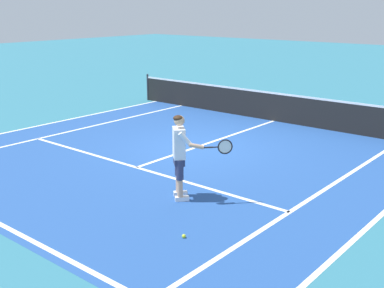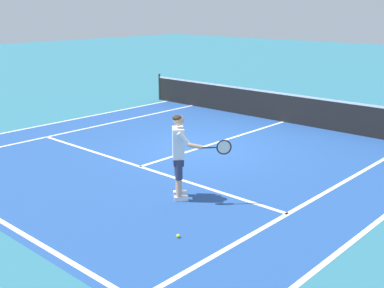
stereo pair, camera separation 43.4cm
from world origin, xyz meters
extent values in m
plane|color=teal|center=(0.00, 0.00, 0.00)|extent=(80.00, 80.00, 0.00)
cube|color=#234C93|center=(0.00, -0.87, 0.00)|extent=(10.98, 10.56, 0.00)
cube|color=white|center=(0.00, -2.19, 0.00)|extent=(8.23, 0.10, 0.01)
cube|color=white|center=(0.00, 1.01, 0.00)|extent=(0.10, 6.40, 0.01)
cube|color=white|center=(-4.12, -0.87, 0.00)|extent=(0.10, 10.16, 0.01)
cube|color=white|center=(4.12, -0.87, 0.00)|extent=(0.10, 10.16, 0.01)
cube|color=white|center=(-5.49, -0.87, 0.00)|extent=(0.10, 10.16, 0.01)
cylinder|color=#333338|center=(-5.94, 4.21, 0.54)|extent=(0.08, 0.08, 1.07)
cube|color=black|center=(0.00, 4.21, 0.46)|extent=(11.84, 0.02, 0.91)
cube|color=white|center=(0.00, 4.21, 0.94)|extent=(11.84, 0.03, 0.06)
cube|color=white|center=(1.99, -2.87, 0.04)|extent=(0.27, 0.28, 0.09)
cube|color=white|center=(2.19, -3.06, 0.04)|extent=(0.27, 0.28, 0.09)
cylinder|color=tan|center=(1.96, -2.90, 0.27)|extent=(0.11, 0.11, 0.36)
cylinder|color=#2D3351|center=(1.96, -2.90, 0.66)|extent=(0.14, 0.14, 0.41)
cylinder|color=tan|center=(2.17, -3.09, 0.27)|extent=(0.11, 0.11, 0.36)
cylinder|color=#2D3351|center=(2.17, -3.09, 0.66)|extent=(0.14, 0.14, 0.41)
cube|color=#2D3351|center=(2.06, -2.99, 0.82)|extent=(0.39, 0.38, 0.20)
cube|color=white|center=(2.06, -2.99, 1.16)|extent=(0.43, 0.42, 0.60)
cylinder|color=tan|center=(1.89, -2.83, 1.11)|extent=(0.09, 0.09, 0.62)
cylinder|color=white|center=(2.32, -3.10, 1.31)|extent=(0.24, 0.25, 0.29)
cylinder|color=tan|center=(2.49, -2.98, 1.17)|extent=(0.26, 0.27, 0.14)
sphere|color=tan|center=(2.07, -2.98, 1.60)|extent=(0.21, 0.21, 0.21)
ellipsoid|color=#382314|center=(2.06, -3.00, 1.66)|extent=(0.28, 0.28, 0.12)
cylinder|color=#232326|center=(2.65, -2.82, 1.14)|extent=(0.16, 0.17, 0.03)
cylinder|color=black|center=(2.75, -2.71, 1.14)|extent=(0.09, 0.09, 0.02)
torus|color=black|center=(2.88, -2.58, 1.14)|extent=(0.22, 0.24, 0.30)
cylinder|color=silver|center=(2.88, -2.58, 1.14)|extent=(0.17, 0.19, 0.25)
sphere|color=#CCE02D|center=(3.27, -4.26, 0.03)|extent=(0.07, 0.07, 0.07)
camera|label=1|loc=(8.11, -9.87, 3.74)|focal=45.62mm
camera|label=2|loc=(8.44, -9.58, 3.74)|focal=45.62mm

